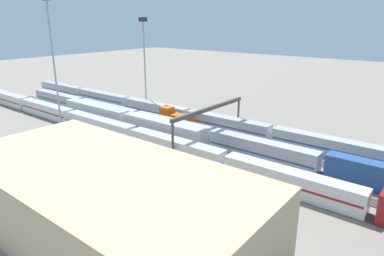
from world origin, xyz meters
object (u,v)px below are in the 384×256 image
at_px(train_on_track_0, 182,115).
at_px(maintenance_shed, 104,201).
at_px(light_mast_0, 144,53).
at_px(signal_gantry, 210,113).
at_px(train_on_track_4, 127,134).
at_px(light_mast_1, 52,48).
at_px(train_on_track_3, 127,122).
at_px(train_on_track_2, 164,125).
at_px(train_on_track_1, 175,120).

relative_size(train_on_track_0, maintenance_shed, 3.28).
distance_m(light_mast_0, maintenance_shed, 64.92).
distance_m(light_mast_0, signal_gantry, 36.91).
bearing_deg(train_on_track_4, light_mast_1, 7.53).
xyz_separation_m(train_on_track_0, light_mast_1, (21.60, 22.93, 17.91)).
xyz_separation_m(train_on_track_3, train_on_track_0, (-5.16, -15.00, -0.58)).
height_order(train_on_track_3, train_on_track_0, train_on_track_3).
relative_size(train_on_track_2, train_on_track_1, 11.48).
height_order(train_on_track_0, signal_gantry, signal_gantry).
bearing_deg(train_on_track_3, train_on_track_0, -108.99).
xyz_separation_m(train_on_track_1, signal_gantry, (-14.43, 5.00, 5.26)).
xyz_separation_m(train_on_track_4, maintenance_shed, (-24.34, 24.99, 2.63)).
relative_size(light_mast_1, signal_gantry, 1.28).
bearing_deg(train_on_track_0, maintenance_shed, 118.99).
xyz_separation_m(train_on_track_4, light_mast_0, (17.43, -23.06, 15.34)).
height_order(train_on_track_0, light_mast_0, light_mast_0).
relative_size(train_on_track_2, light_mast_0, 4.20).
height_order(train_on_track_4, light_mast_0, light_mast_0).
distance_m(light_mast_0, light_mast_1, 26.55).
bearing_deg(train_on_track_1, signal_gantry, 160.89).
xyz_separation_m(train_on_track_3, light_mast_1, (16.44, 7.93, 17.33)).
relative_size(light_mast_1, maintenance_shed, 0.76).
distance_m(signal_gantry, maintenance_shed, 36.16).
relative_size(train_on_track_1, train_on_track_0, 0.07).
bearing_deg(train_on_track_4, train_on_track_3, -40.99).
bearing_deg(light_mast_1, maintenance_shed, 154.64).
relative_size(train_on_track_4, light_mast_0, 5.09).
relative_size(light_mast_0, signal_gantry, 1.09).
distance_m(train_on_track_0, train_on_track_4, 20.01).
relative_size(signal_gantry, maintenance_shed, 0.59).
bearing_deg(train_on_track_0, train_on_track_3, 71.01).
distance_m(train_on_track_3, train_on_track_0, 15.87).
bearing_deg(train_on_track_3, train_on_track_1, -124.76).
bearing_deg(train_on_track_1, train_on_track_2, 98.07).
height_order(train_on_track_1, maintenance_shed, maintenance_shed).
height_order(train_on_track_3, train_on_track_4, train_on_track_3).
bearing_deg(train_on_track_0, train_on_track_4, 91.69).
bearing_deg(train_on_track_0, light_mast_1, 46.72).
bearing_deg(maintenance_shed, train_on_track_3, -44.90).
height_order(train_on_track_1, light_mast_1, light_mast_1).
xyz_separation_m(train_on_track_3, light_mast_0, (11.68, -18.06, 14.77)).
relative_size(train_on_track_3, light_mast_0, 1.73).
distance_m(train_on_track_3, light_mast_0, 26.08).
bearing_deg(train_on_track_4, train_on_track_1, -94.52).
relative_size(train_on_track_3, signal_gantry, 1.89).
bearing_deg(signal_gantry, light_mast_0, -21.56).
bearing_deg(light_mast_0, maintenance_shed, 131.00).
bearing_deg(maintenance_shed, light_mast_0, -49.00).
bearing_deg(train_on_track_2, train_on_track_0, -76.03).
bearing_deg(light_mast_1, light_mast_0, -100.38).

